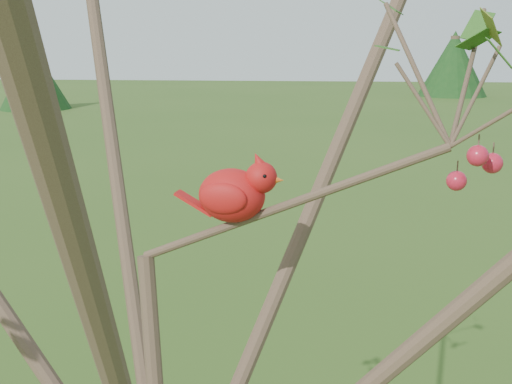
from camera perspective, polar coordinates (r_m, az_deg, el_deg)
crabapple_tree at (r=1.19m, az=-8.19°, el=0.10°), size 2.35×2.05×2.95m
cardinal at (r=1.28m, az=-1.84°, el=-0.07°), size 0.23×0.13×0.16m
distant_trees at (r=24.62m, az=-8.40°, el=10.70°), size 37.84×13.63×3.09m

